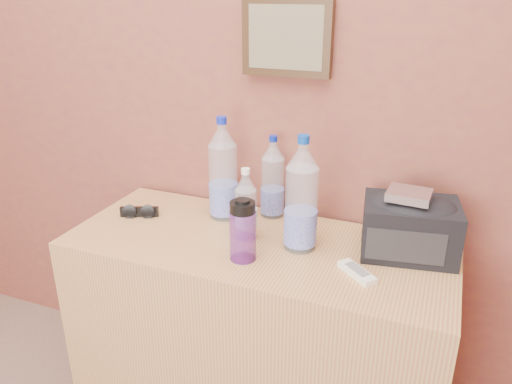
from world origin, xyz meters
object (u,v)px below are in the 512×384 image
pet_large_c (223,174)px  nalgene_bottle (243,230)px  toiletry_bag (410,225)px  sunglasses (140,212)px  foil_packet (409,195)px  dresser (257,339)px  ac_remote (357,272)px  pet_large_b (273,181)px  pet_large_d (301,200)px  pet_small (246,208)px

pet_large_c → nalgene_bottle: (0.18, -0.25, -0.07)m
pet_large_c → toiletry_bag: pet_large_c is taller
sunglasses → foil_packet: size_ratio=1.11×
sunglasses → dresser: bearing=-25.0°
dresser → ac_remote: size_ratio=9.47×
pet_large_c → ac_remote: 0.59m
dresser → pet_large_b: (-0.03, 0.22, 0.52)m
pet_large_d → pet_small: 0.19m
nalgene_bottle → pet_small: bearing=109.1°
nalgene_bottle → ac_remote: bearing=5.9°
pet_large_b → sunglasses: pet_large_b is taller
pet_small → dresser: bearing=-20.3°
pet_large_d → pet_large_c: bearing=159.5°
sunglasses → ac_remote: sunglasses is taller
sunglasses → foil_packet: 0.94m
ac_remote → dresser: bearing=-152.7°
pet_small → toiletry_bag: 0.51m
dresser → foil_packet: size_ratio=10.12×
pet_large_c → nalgene_bottle: bearing=-54.2°
pet_large_d → pet_large_b: bearing=130.1°
pet_large_b → pet_large_d: pet_large_d is taller
pet_large_b → foil_packet: 0.50m
pet_large_d → foil_packet: bearing=11.8°
pet_large_d → foil_packet: pet_large_d is taller
dresser → pet_small: pet_small is taller
pet_large_b → pet_large_d: 0.26m
pet_large_b → ac_remote: 0.49m
pet_large_d → pet_small: (-0.18, -0.00, -0.06)m
pet_small → toiletry_bag: size_ratio=0.86×
ac_remote → foil_packet: (0.11, 0.16, 0.19)m
pet_large_d → sunglasses: pet_large_d is taller
sunglasses → ac_remote: 0.82m
toiletry_bag → pet_large_c: bearing=167.8°
toiletry_bag → foil_packet: bearing=-125.8°
pet_small → nalgene_bottle: (0.05, -0.13, -0.01)m
nalgene_bottle → toiletry_bag: nalgene_bottle is taller
dresser → pet_large_d: size_ratio=3.38×
pet_small → nalgene_bottle: 0.14m
dresser → pet_large_d: 0.57m
pet_large_d → nalgene_bottle: (-0.14, -0.13, -0.07)m
pet_large_c → pet_small: bearing=-41.7°
pet_large_c → pet_small: pet_large_c is taller
pet_large_d → pet_small: bearing=-179.2°
pet_large_d → ac_remote: 0.27m
pet_small → sunglasses: pet_small is taller
pet_large_c → nalgene_bottle: pet_large_c is taller
toiletry_bag → pet_large_b: bearing=158.2°
pet_large_b → pet_large_c: 0.18m
sunglasses → nalgene_bottle: bearing=-38.5°
pet_large_b → sunglasses: size_ratio=2.17×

